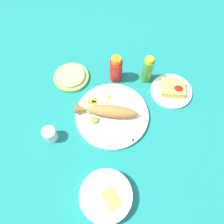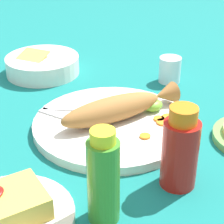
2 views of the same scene
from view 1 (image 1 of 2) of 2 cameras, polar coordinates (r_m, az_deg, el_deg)
The scene contains 19 objects.
ground_plane at distance 0.97m, azimuth 0.00°, elevation -1.02°, with size 4.00×4.00×0.00m, color #146B66.
main_plate at distance 0.97m, azimuth 0.00°, elevation -0.78°, with size 0.32×0.32×0.02m, color silver.
fried_fish at distance 0.94m, azimuth -1.13°, elevation 0.28°, with size 0.27×0.06×0.05m.
fork_near at distance 0.94m, azimuth 3.99°, elevation -3.33°, with size 0.10×0.17×0.00m.
fork_far at distance 0.92m, azimuth 1.56°, elevation -4.92°, with size 0.16×0.11×0.00m.
carrot_slice_near at distance 1.00m, azimuth -0.76°, elevation 4.01°, with size 0.02×0.02×0.00m, color orange.
carrot_slice_mid at distance 0.99m, azimuth -4.43°, elevation 3.06°, with size 0.03×0.03×0.00m, color orange.
carrot_slice_far at distance 0.99m, azimuth -5.70°, elevation 2.70°, with size 0.03×0.03×0.00m, color orange.
carrot_slice_extra at distance 0.99m, azimuth -4.63°, elevation 2.31°, with size 0.02×0.02×0.00m, color orange.
lime_wedge_main at distance 0.96m, azimuth -5.71°, elevation 0.60°, with size 0.04×0.04×0.02m, color #6BB233.
lime_wedge_side at distance 0.94m, azimuth -4.66°, elevation -2.11°, with size 0.04×0.03×0.02m, color #6BB233.
hot_sauce_bottle_red at distance 1.03m, azimuth 0.95°, elevation 11.07°, with size 0.06×0.06×0.14m.
hot_sauce_bottle_green at distance 1.03m, azimuth 9.23°, elevation 10.78°, with size 0.05×0.05×0.15m.
salt_cup at distance 0.94m, azimuth -15.80°, elevation -5.73°, with size 0.06×0.06×0.06m.
side_plate_fries at distance 1.07m, azimuth 15.21°, elevation 5.28°, with size 0.19×0.19×0.01m, color silver.
fries_pile at distance 1.05m, azimuth 15.58°, elevation 6.01°, with size 0.10×0.09×0.04m.
guacamole_bowl at distance 0.85m, azimuth -1.57°, elevation -21.08°, with size 0.19×0.19×0.06m.
tortilla_plate at distance 1.09m, azimuth -10.59°, elevation 8.91°, with size 0.17×0.17×0.01m, color #6B9E4C.
tortilla_stack at distance 1.08m, azimuth -10.71°, elevation 9.31°, with size 0.13×0.13×0.01m, color #E0C666.
Camera 1 is at (0.04, -0.43, 0.87)m, focal length 35.00 mm.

